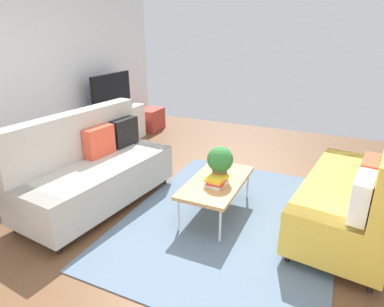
{
  "coord_description": "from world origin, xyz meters",
  "views": [
    {
      "loc": [
        -3.0,
        -1.19,
        2.02
      ],
      "look_at": [
        0.22,
        0.28,
        0.65
      ],
      "focal_mm": 30.71,
      "sensor_mm": 36.0,
      "label": 1
    }
  ],
  "objects_px": {
    "bottle_1": "(109,107)",
    "bottle_2": "(113,106)",
    "couch_green": "(357,193)",
    "coffee_table": "(217,183)",
    "tv_console": "(114,128)",
    "potted_plant": "(220,161)",
    "couch_beige": "(93,169)",
    "tv": "(112,93)",
    "vase_0": "(87,113)",
    "vase_1": "(94,111)",
    "storage_trunk": "(151,119)",
    "bottle_0": "(105,108)",
    "table_book_0": "(217,183)"
  },
  "relations": [
    {
      "from": "coffee_table",
      "to": "potted_plant",
      "type": "distance_m",
      "value": 0.25
    },
    {
      "from": "couch_beige",
      "to": "storage_trunk",
      "type": "height_order",
      "value": "couch_beige"
    },
    {
      "from": "tv",
      "to": "bottle_1",
      "type": "xyz_separation_m",
      "value": [
        -0.13,
        -0.02,
        -0.21
      ]
    },
    {
      "from": "bottle_0",
      "to": "bottle_2",
      "type": "height_order",
      "value": "bottle_0"
    },
    {
      "from": "couch_beige",
      "to": "bottle_2",
      "type": "bearing_deg",
      "value": -143.4
    },
    {
      "from": "tv_console",
      "to": "bottle_0",
      "type": "relative_size",
      "value": 6.81
    },
    {
      "from": "tv",
      "to": "table_book_0",
      "type": "height_order",
      "value": "tv"
    },
    {
      "from": "table_book_0",
      "to": "tv",
      "type": "bearing_deg",
      "value": 58.31
    },
    {
      "from": "tv_console",
      "to": "bottle_1",
      "type": "distance_m",
      "value": 0.44
    },
    {
      "from": "vase_1",
      "to": "bottle_1",
      "type": "height_order",
      "value": "bottle_1"
    },
    {
      "from": "storage_trunk",
      "to": "vase_1",
      "type": "bearing_deg",
      "value": 174.33
    },
    {
      "from": "couch_beige",
      "to": "tv_console",
      "type": "height_order",
      "value": "couch_beige"
    },
    {
      "from": "storage_trunk",
      "to": "bottle_2",
      "type": "bearing_deg",
      "value": 176.94
    },
    {
      "from": "bottle_1",
      "to": "bottle_2",
      "type": "bearing_deg",
      "value": 0.0
    },
    {
      "from": "vase_1",
      "to": "bottle_1",
      "type": "relative_size",
      "value": 0.68
    },
    {
      "from": "couch_green",
      "to": "potted_plant",
      "type": "distance_m",
      "value": 1.43
    },
    {
      "from": "tv_console",
      "to": "couch_green",
      "type": "bearing_deg",
      "value": -106.82
    },
    {
      "from": "coffee_table",
      "to": "bottle_1",
      "type": "height_order",
      "value": "bottle_1"
    },
    {
      "from": "couch_beige",
      "to": "tv",
      "type": "height_order",
      "value": "tv"
    },
    {
      "from": "potted_plant",
      "to": "bottle_1",
      "type": "bearing_deg",
      "value": 62.57
    },
    {
      "from": "couch_beige",
      "to": "tv_console",
      "type": "xyz_separation_m",
      "value": [
        1.84,
        1.11,
        -0.13
      ]
    },
    {
      "from": "tv_console",
      "to": "storage_trunk",
      "type": "distance_m",
      "value": 1.11
    },
    {
      "from": "tv_console",
      "to": "potted_plant",
      "type": "height_order",
      "value": "potted_plant"
    },
    {
      "from": "couch_green",
      "to": "bottle_1",
      "type": "distance_m",
      "value": 4.06
    },
    {
      "from": "bottle_0",
      "to": "bottle_1",
      "type": "distance_m",
      "value": 0.11
    },
    {
      "from": "bottle_2",
      "to": "table_book_0",
      "type": "bearing_deg",
      "value": -121.51
    },
    {
      "from": "storage_trunk",
      "to": "bottle_1",
      "type": "relative_size",
      "value": 2.61
    },
    {
      "from": "couch_green",
      "to": "tv_console",
      "type": "xyz_separation_m",
      "value": [
        1.19,
        3.95,
        -0.13
      ]
    },
    {
      "from": "couch_green",
      "to": "potted_plant",
      "type": "height_order",
      "value": "couch_green"
    },
    {
      "from": "vase_0",
      "to": "vase_1",
      "type": "xyz_separation_m",
      "value": [
        0.17,
        0.0,
        -0.01
      ]
    },
    {
      "from": "vase_0",
      "to": "vase_1",
      "type": "distance_m",
      "value": 0.17
    },
    {
      "from": "table_book_0",
      "to": "bottle_2",
      "type": "xyz_separation_m",
      "value": [
        1.55,
        2.53,
        0.29
      ]
    },
    {
      "from": "potted_plant",
      "to": "vase_0",
      "type": "distance_m",
      "value": 2.74
    },
    {
      "from": "storage_trunk",
      "to": "bottle_2",
      "type": "height_order",
      "value": "bottle_2"
    },
    {
      "from": "couch_beige",
      "to": "coffee_table",
      "type": "distance_m",
      "value": 1.47
    },
    {
      "from": "potted_plant",
      "to": "bottle_2",
      "type": "relative_size",
      "value": 2.12
    },
    {
      "from": "vase_0",
      "to": "potted_plant",
      "type": "bearing_deg",
      "value": -108.25
    },
    {
      "from": "couch_green",
      "to": "vase_0",
      "type": "bearing_deg",
      "value": 88.93
    },
    {
      "from": "storage_trunk",
      "to": "table_book_0",
      "type": "height_order",
      "value": "table_book_0"
    },
    {
      "from": "tv_console",
      "to": "vase_1",
      "type": "xyz_separation_m",
      "value": [
        -0.41,
        0.05,
        0.39
      ]
    },
    {
      "from": "tv",
      "to": "bottle_1",
      "type": "relative_size",
      "value": 5.02
    },
    {
      "from": "coffee_table",
      "to": "storage_trunk",
      "type": "height_order",
      "value": "storage_trunk"
    },
    {
      "from": "couch_beige",
      "to": "couch_green",
      "type": "relative_size",
      "value": 0.99
    },
    {
      "from": "coffee_table",
      "to": "bottle_1",
      "type": "bearing_deg",
      "value": 61.85
    },
    {
      "from": "vase_1",
      "to": "tv",
      "type": "bearing_deg",
      "value": -9.66
    },
    {
      "from": "couch_green",
      "to": "coffee_table",
      "type": "distance_m",
      "value": 1.45
    },
    {
      "from": "couch_green",
      "to": "tv",
      "type": "xyz_separation_m",
      "value": [
        1.19,
        3.93,
        0.51
      ]
    },
    {
      "from": "couch_green",
      "to": "bottle_0",
      "type": "xyz_separation_m",
      "value": [
        0.95,
        3.91,
        0.3
      ]
    },
    {
      "from": "couch_green",
      "to": "bottle_2",
      "type": "xyz_separation_m",
      "value": [
        1.17,
        3.91,
        0.29
      ]
    },
    {
      "from": "potted_plant",
      "to": "bottle_1",
      "type": "relative_size",
      "value": 1.96
    }
  ]
}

